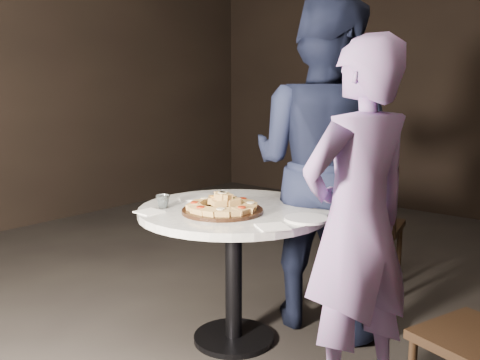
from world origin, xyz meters
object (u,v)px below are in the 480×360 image
at_px(serving_board, 222,211).
at_px(diner_navy, 323,165).
at_px(water_glass, 163,202).
at_px(diner_teal, 358,224).
at_px(focaccia_pile, 223,204).
at_px(chair_far, 366,219).
at_px(table, 234,233).

xyz_separation_m(serving_board, diner_navy, (0.17, 0.61, 0.16)).
xyz_separation_m(water_glass, diner_teal, (0.94, 0.19, 0.01)).
bearing_deg(focaccia_pile, diner_navy, 74.38).
height_order(water_glass, chair_far, chair_far).
bearing_deg(water_glass, diner_teal, 11.38).
bearing_deg(table, serving_board, -76.17).
bearing_deg(diner_navy, water_glass, 52.99).
relative_size(table, diner_navy, 0.59).
relative_size(serving_board, focaccia_pile, 1.11).
height_order(water_glass, diner_navy, diner_navy).
xyz_separation_m(table, serving_board, (0.03, -0.11, 0.14)).
xyz_separation_m(focaccia_pile, diner_teal, (0.66, 0.07, 0.00)).
relative_size(serving_board, water_glass, 5.44).
relative_size(chair_far, diner_navy, 0.48).
xyz_separation_m(table, diner_navy, (0.20, 0.49, 0.30)).
relative_size(table, focaccia_pile, 2.95).
xyz_separation_m(focaccia_pile, water_glass, (-0.29, -0.12, -0.01)).
height_order(table, water_glass, water_glass).
xyz_separation_m(diner_navy, diner_teal, (0.49, -0.53, -0.13)).
distance_m(water_glass, diner_teal, 0.96).
relative_size(table, diner_teal, 0.69).
bearing_deg(table, diner_navy, 67.89).
relative_size(focaccia_pile, chair_far, 0.41).
distance_m(chair_far, diner_teal, 1.16).
distance_m(diner_navy, diner_teal, 0.73).
bearing_deg(diner_teal, diner_navy, -117.17).
bearing_deg(focaccia_pile, water_glass, -157.88).
xyz_separation_m(water_glass, chair_far, (0.48, 1.22, -0.25)).
relative_size(focaccia_pile, water_glass, 4.91).
bearing_deg(focaccia_pile, chair_far, 80.17).
bearing_deg(serving_board, focaccia_pile, -17.28).
bearing_deg(serving_board, chair_far, 79.99).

